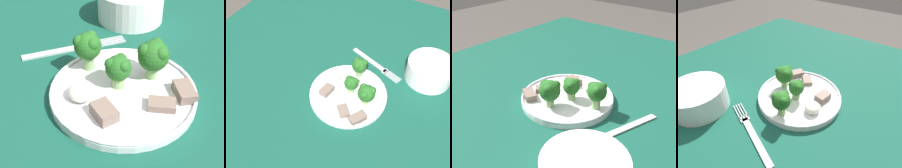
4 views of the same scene
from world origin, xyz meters
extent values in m
cube|color=#114738|center=(0.00, 0.00, 0.73)|extent=(1.15, 1.15, 0.03)
cylinder|color=brown|center=(-0.51, 0.52, 0.36)|extent=(0.06, 0.06, 0.71)
cylinder|color=white|center=(0.05, 0.04, 0.75)|extent=(0.24, 0.24, 0.01)
torus|color=white|center=(0.05, 0.04, 0.76)|extent=(0.24, 0.24, 0.01)
cube|color=#B2B2B7|center=(-0.13, 0.04, 0.74)|extent=(0.07, 0.15, 0.00)
cube|color=#B2B2B7|center=(-0.11, 0.11, 0.74)|extent=(0.03, 0.02, 0.00)
cube|color=#B2B2B7|center=(-0.09, 0.13, 0.74)|extent=(0.02, 0.06, 0.00)
cube|color=#B2B2B7|center=(-0.09, 0.13, 0.74)|extent=(0.02, 0.06, 0.00)
cube|color=#B2B2B7|center=(-0.10, 0.14, 0.74)|extent=(0.02, 0.06, 0.00)
cube|color=#B2B2B7|center=(-0.10, 0.14, 0.74)|extent=(0.02, 0.06, 0.00)
cylinder|color=white|center=(-0.15, 0.24, 0.77)|extent=(0.15, 0.15, 0.07)
cylinder|color=silver|center=(-0.15, 0.24, 0.77)|extent=(0.12, 0.12, 0.05)
cylinder|color=#7FA866|center=(-0.04, 0.04, 0.77)|extent=(0.02, 0.02, 0.03)
sphere|color=#215B1E|center=(-0.04, 0.04, 0.80)|extent=(0.05, 0.05, 0.05)
sphere|color=#215B1E|center=(-0.02, 0.04, 0.81)|extent=(0.02, 0.02, 0.02)
sphere|color=#215B1E|center=(-0.05, 0.05, 0.81)|extent=(0.02, 0.02, 0.02)
sphere|color=#215B1E|center=(-0.05, 0.03, 0.81)|extent=(0.02, 0.02, 0.02)
cylinder|color=#7FA866|center=(0.03, 0.05, 0.76)|extent=(0.02, 0.02, 0.02)
sphere|color=#215B1E|center=(0.03, 0.05, 0.79)|extent=(0.04, 0.04, 0.04)
sphere|color=#215B1E|center=(0.05, 0.05, 0.80)|extent=(0.02, 0.02, 0.02)
sphere|color=#215B1E|center=(0.03, 0.06, 0.80)|extent=(0.02, 0.02, 0.02)
sphere|color=#215B1E|center=(0.03, 0.03, 0.80)|extent=(0.02, 0.02, 0.02)
cylinder|color=#7FA866|center=(0.05, 0.10, 0.77)|extent=(0.02, 0.02, 0.03)
sphere|color=#215B1E|center=(0.05, 0.10, 0.80)|extent=(0.05, 0.05, 0.05)
sphere|color=#215B1E|center=(0.07, 0.10, 0.81)|extent=(0.02, 0.02, 0.02)
sphere|color=#215B1E|center=(0.04, 0.12, 0.81)|extent=(0.02, 0.02, 0.02)
sphere|color=#215B1E|center=(0.04, 0.09, 0.81)|extent=(0.02, 0.02, 0.02)
cube|color=#756056|center=(0.07, -0.02, 0.76)|extent=(0.05, 0.03, 0.02)
cube|color=#756056|center=(0.11, 0.06, 0.76)|extent=(0.05, 0.05, 0.01)
cube|color=#756056|center=(0.12, 0.11, 0.76)|extent=(0.05, 0.05, 0.02)
ellipsoid|color=silver|center=(0.02, -0.02, 0.77)|extent=(0.04, 0.04, 0.02)
camera|label=1|loc=(0.33, -0.22, 1.08)|focal=50.00mm
camera|label=2|loc=(0.50, 0.25, 1.38)|focal=42.00mm
camera|label=3|loc=(-0.31, 0.49, 1.12)|focal=42.00mm
camera|label=4|loc=(-0.27, -0.17, 1.09)|focal=28.00mm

